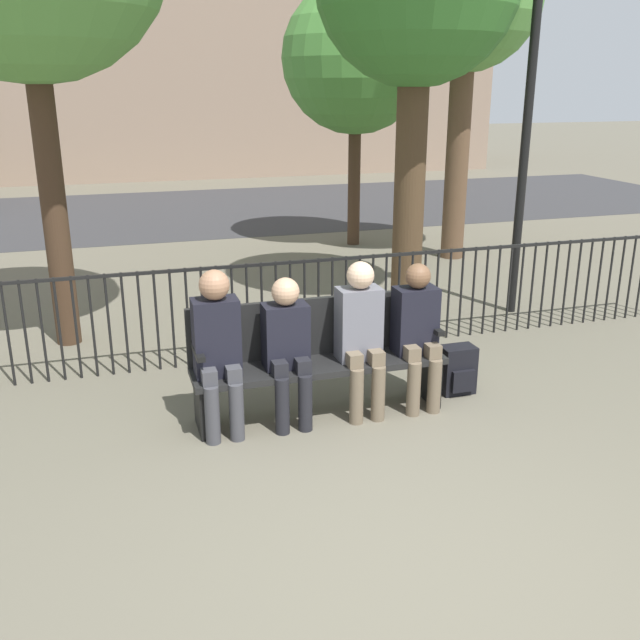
# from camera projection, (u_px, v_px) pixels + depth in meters

# --- Properties ---
(ground_plane) EXTENTS (80.00, 80.00, 0.00)m
(ground_plane) POSITION_uv_depth(u_px,v_px,m) (431.00, 573.00, 3.87)
(ground_plane) COLOR #605B4C
(park_bench) EXTENTS (2.01, 0.45, 0.92)m
(park_bench) POSITION_uv_depth(u_px,v_px,m) (317.00, 353.00, 5.64)
(park_bench) COLOR black
(park_bench) RESTS_ON ground
(seated_person_0) EXTENTS (0.34, 0.39, 1.26)m
(seated_person_0) POSITION_uv_depth(u_px,v_px,m) (218.00, 343.00, 5.24)
(seated_person_0) COLOR #3D3D42
(seated_person_0) RESTS_ON ground
(seated_person_1) EXTENTS (0.34, 0.39, 1.16)m
(seated_person_1) POSITION_uv_depth(u_px,v_px,m) (287.00, 344.00, 5.40)
(seated_person_1) COLOR black
(seated_person_1) RESTS_ON ground
(seated_person_2) EXTENTS (0.34, 0.39, 1.24)m
(seated_person_2) POSITION_uv_depth(u_px,v_px,m) (361.00, 331.00, 5.55)
(seated_person_2) COLOR brown
(seated_person_2) RESTS_ON ground
(seated_person_3) EXTENTS (0.34, 0.39, 1.19)m
(seated_person_3) POSITION_uv_depth(u_px,v_px,m) (417.00, 328.00, 5.70)
(seated_person_3) COLOR brown
(seated_person_3) RESTS_ON ground
(backpack) EXTENTS (0.29, 0.23, 0.42)m
(backpack) POSITION_uv_depth(u_px,v_px,m) (458.00, 370.00, 6.07)
(backpack) COLOR black
(backpack) RESTS_ON ground
(fence_railing) EXTENTS (9.01, 0.03, 0.95)m
(fence_railing) POSITION_uv_depth(u_px,v_px,m) (277.00, 301.00, 6.77)
(fence_railing) COLOR black
(fence_railing) RESTS_ON ground
(tree_1) EXTENTS (2.28, 2.28, 4.04)m
(tree_1) POSITION_uv_depth(u_px,v_px,m) (356.00, 59.00, 10.88)
(tree_1) COLOR #422D1E
(tree_1) RESTS_ON ground
(lamp_post) EXTENTS (0.28, 0.28, 3.70)m
(lamp_post) POSITION_uv_depth(u_px,v_px,m) (530.00, 91.00, 7.55)
(lamp_post) COLOR black
(lamp_post) RESTS_ON ground
(street_surface) EXTENTS (24.00, 6.00, 0.01)m
(street_surface) POSITION_uv_depth(u_px,v_px,m) (179.00, 211.00, 14.75)
(street_surface) COLOR #333335
(street_surface) RESTS_ON ground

